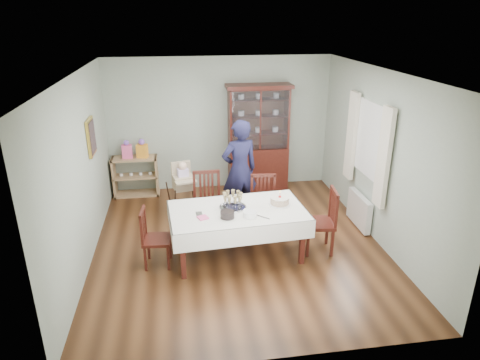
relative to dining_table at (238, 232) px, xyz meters
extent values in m
plane|color=#593319|center=(0.05, 0.33, -0.38)|extent=(5.00, 5.00, 0.00)
plane|color=#9EAA99|center=(0.05, 2.83, 0.97)|extent=(4.50, 0.00, 4.50)
plane|color=#9EAA99|center=(-2.20, 0.33, 0.97)|extent=(0.00, 5.00, 5.00)
plane|color=#9EAA99|center=(2.30, 0.33, 0.97)|extent=(0.00, 5.00, 5.00)
plane|color=white|center=(0.05, 0.33, 2.32)|extent=(5.00, 5.00, 0.00)
cube|color=#411810|center=(0.00, 0.00, 0.34)|extent=(1.97, 1.18, 0.06)
cube|color=silver|center=(0.00, 0.00, 0.37)|extent=(2.08, 1.29, 0.01)
cube|color=#411810|center=(0.80, 2.59, 0.07)|extent=(1.20, 0.45, 0.90)
cube|color=white|center=(0.80, 2.40, 1.12)|extent=(1.12, 0.01, 1.16)
cube|color=#411810|center=(0.80, 2.59, 1.76)|extent=(1.30, 0.48, 0.07)
cube|color=tan|center=(-1.70, 2.61, -0.36)|extent=(0.90, 0.38, 0.04)
cube|color=tan|center=(-1.70, 2.61, 0.02)|extent=(0.90, 0.38, 0.03)
cube|color=tan|center=(-1.70, 2.61, 0.40)|extent=(0.90, 0.38, 0.04)
cube|color=tan|center=(-2.12, 2.61, 0.02)|extent=(0.04, 0.38, 0.80)
cube|color=tan|center=(-1.28, 2.61, 0.02)|extent=(0.04, 0.38, 0.80)
cube|color=gold|center=(-2.17, 1.13, 1.27)|extent=(0.04, 0.48, 0.58)
cube|color=white|center=(2.27, 0.63, 1.17)|extent=(0.04, 1.02, 1.22)
cube|color=silver|center=(2.21, 0.01, 1.07)|extent=(0.07, 0.30, 1.55)
cube|color=silver|center=(2.21, 1.25, 1.07)|extent=(0.07, 0.30, 1.55)
cube|color=white|center=(2.21, 0.63, -0.08)|extent=(0.10, 0.80, 0.55)
cube|color=#411810|center=(-0.38, 0.74, 0.10)|extent=(0.47, 0.47, 0.05)
cube|color=#411810|center=(-0.39, 0.95, 0.38)|extent=(0.45, 0.05, 0.56)
cube|color=#411810|center=(0.53, 0.63, 0.07)|extent=(0.48, 0.48, 0.05)
cube|color=#411810|center=(0.55, 0.83, 0.34)|extent=(0.42, 0.08, 0.52)
cube|color=#411810|center=(-1.19, -0.09, 0.02)|extent=(0.43, 0.43, 0.05)
cube|color=#411810|center=(-1.37, -0.08, 0.27)|extent=(0.07, 0.38, 0.47)
cube|color=#411810|center=(1.25, -0.05, 0.08)|extent=(0.51, 0.51, 0.05)
cube|color=#411810|center=(1.45, -0.07, 0.36)|extent=(0.09, 0.44, 0.54)
imported|color=black|center=(0.22, 1.29, 0.52)|extent=(0.75, 0.59, 1.81)
cube|color=tan|center=(-0.76, 1.45, 0.29)|extent=(0.40, 0.37, 0.24)
cube|color=tan|center=(-0.76, 1.45, 0.49)|extent=(0.35, 0.14, 0.28)
cube|color=tan|center=(-0.76, 1.45, 0.37)|extent=(0.39, 0.24, 0.03)
cube|color=silver|center=(-0.76, 1.45, 0.45)|extent=(0.21, 0.18, 0.18)
sphere|color=beige|center=(-0.76, 1.45, 0.59)|extent=(0.15, 0.15, 0.15)
cylinder|color=silver|center=(-0.06, 0.07, 0.38)|extent=(0.40, 0.40, 0.01)
torus|color=silver|center=(-0.06, 0.07, 0.39)|extent=(0.40, 0.40, 0.02)
cylinder|color=white|center=(0.66, 0.09, 0.38)|extent=(0.32, 0.32, 0.02)
cylinder|color=brown|center=(0.66, 0.09, 0.44)|extent=(0.28, 0.28, 0.10)
cylinder|color=silver|center=(0.66, 0.09, 0.49)|extent=(0.28, 0.28, 0.01)
cylinder|color=#F24C4C|center=(0.66, 0.09, 0.54)|extent=(0.01, 0.01, 0.08)
sphere|color=yellow|center=(0.66, 0.09, 0.59)|extent=(0.02, 0.02, 0.02)
cylinder|color=black|center=(-0.18, -0.23, 0.42)|extent=(0.22, 0.22, 0.10)
cylinder|color=white|center=(0.14, -0.25, 0.42)|extent=(0.20, 0.20, 0.08)
cube|color=#EA568E|center=(-0.53, -0.20, 0.38)|extent=(0.18, 0.18, 0.02)
cube|color=silver|center=(0.31, -0.29, 0.38)|extent=(0.20, 0.19, 0.01)
cube|color=#EA568E|center=(-1.82, 2.59, 0.55)|extent=(0.21, 0.14, 0.27)
sphere|color=#E533B2|center=(-1.82, 2.59, 0.73)|extent=(0.11, 0.11, 0.11)
cube|color=#FFA128|center=(-1.53, 2.59, 0.55)|extent=(0.23, 0.19, 0.26)
sphere|color=#E533B2|center=(-1.53, 2.59, 0.73)|extent=(0.12, 0.12, 0.12)
camera|label=1|loc=(-0.81, -5.66, 3.10)|focal=32.00mm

